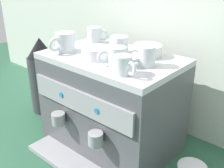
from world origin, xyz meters
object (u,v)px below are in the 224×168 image
(ceramic_cup_0, at_px, (119,45))
(ceramic_cup_3, at_px, (146,56))
(ceramic_cup_4, at_px, (116,57))
(ceramic_cup_5, at_px, (95,35))
(ceramic_cup_2, at_px, (124,65))
(ceramic_bowl_0, at_px, (97,53))
(ceramic_bowl_1, at_px, (147,51))
(ceramic_cup_1, at_px, (64,42))
(coffee_grinder, at_px, (43,76))
(espresso_machine, at_px, (111,102))

(ceramic_cup_0, xyz_separation_m, ceramic_cup_3, (0.17, -0.06, 0.00))
(ceramic_cup_4, bearing_deg, ceramic_cup_5, 147.01)
(ceramic_cup_2, height_order, ceramic_cup_3, ceramic_cup_3)
(ceramic_bowl_0, distance_m, ceramic_bowl_1, 0.20)
(ceramic_cup_3, height_order, ceramic_bowl_1, ceramic_cup_3)
(ceramic_cup_3, bearing_deg, ceramic_bowl_1, 122.12)
(ceramic_cup_1, bearing_deg, ceramic_cup_3, 11.94)
(ceramic_cup_2, height_order, coffee_grinder, ceramic_cup_2)
(espresso_machine, height_order, ceramic_bowl_1, ceramic_bowl_1)
(ceramic_cup_0, relative_size, ceramic_bowl_1, 0.91)
(ceramic_cup_0, bearing_deg, ceramic_cup_5, 163.25)
(ceramic_cup_1, bearing_deg, ceramic_cup_4, 1.12)
(coffee_grinder, bearing_deg, ceramic_cup_2, -10.01)
(ceramic_cup_1, relative_size, ceramic_cup_5, 1.31)
(ceramic_cup_1, bearing_deg, ceramic_bowl_0, 8.40)
(ceramic_bowl_0, height_order, ceramic_bowl_1, ceramic_bowl_1)
(ceramic_cup_4, xyz_separation_m, ceramic_bowl_1, (0.02, 0.17, -0.01))
(ceramic_bowl_0, xyz_separation_m, ceramic_bowl_1, (0.13, 0.16, 0.00))
(ceramic_cup_0, relative_size, ceramic_cup_2, 1.16)
(ceramic_cup_0, distance_m, ceramic_bowl_1, 0.12)
(ceramic_cup_0, height_order, ceramic_cup_4, ceramic_cup_0)
(ceramic_cup_2, bearing_deg, ceramic_cup_1, 173.45)
(ceramic_cup_0, distance_m, ceramic_bowl_0, 0.11)
(ceramic_bowl_0, bearing_deg, coffee_grinder, 173.87)
(ceramic_cup_1, bearing_deg, ceramic_cup_2, -6.55)
(espresso_machine, xyz_separation_m, ceramic_cup_5, (-0.20, 0.11, 0.25))
(ceramic_cup_2, distance_m, ceramic_cup_5, 0.43)
(ceramic_cup_3, height_order, coffee_grinder, ceramic_cup_3)
(ceramic_cup_0, bearing_deg, ceramic_bowl_0, -103.11)
(ceramic_cup_3, relative_size, coffee_grinder, 0.23)
(espresso_machine, xyz_separation_m, ceramic_cup_3, (0.17, -0.00, 0.25))
(ceramic_bowl_1, bearing_deg, ceramic_cup_2, -75.21)
(ceramic_bowl_0, relative_size, ceramic_bowl_1, 0.97)
(espresso_machine, bearing_deg, ceramic_cup_5, 150.73)
(ceramic_cup_5, bearing_deg, ceramic_cup_4, -32.99)
(ceramic_cup_3, xyz_separation_m, coffee_grinder, (-0.66, -0.00, -0.25))
(ceramic_cup_1, xyz_separation_m, ceramic_bowl_0, (0.17, 0.02, -0.02))
(ceramic_cup_5, bearing_deg, ceramic_cup_2, -32.78)
(espresso_machine, xyz_separation_m, ceramic_cup_4, (0.09, -0.07, 0.25))
(ceramic_cup_0, bearing_deg, ceramic_cup_2, -46.56)
(ceramic_cup_4, bearing_deg, ceramic_bowl_0, 170.62)
(ceramic_cup_1, relative_size, ceramic_bowl_1, 1.03)
(ceramic_cup_2, bearing_deg, ceramic_bowl_1, 104.79)
(ceramic_cup_1, distance_m, ceramic_cup_4, 0.28)
(ceramic_cup_1, xyz_separation_m, ceramic_cup_5, (-0.01, 0.19, -0.00))
(espresso_machine, relative_size, ceramic_bowl_1, 4.61)
(ceramic_cup_4, bearing_deg, ceramic_bowl_1, 84.82)
(ceramic_cup_4, bearing_deg, ceramic_cup_1, -178.88)
(ceramic_cup_2, xyz_separation_m, ceramic_bowl_0, (-0.19, 0.07, -0.01))
(ceramic_cup_5, distance_m, coffee_grinder, 0.40)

